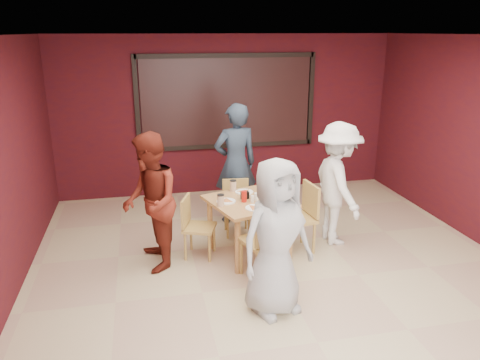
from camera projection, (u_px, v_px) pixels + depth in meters
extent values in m
plane|color=#C5B389|center=(283.00, 283.00, 5.52)|extent=(7.00, 7.00, 0.00)
cube|color=black|center=(227.00, 102.00, 8.22)|extent=(3.00, 0.02, 1.50)
cube|color=tan|center=(249.00, 201.00, 6.04)|extent=(1.20, 1.20, 0.04)
cylinder|color=tan|center=(210.00, 224.00, 6.30)|extent=(0.07, 0.07, 0.72)
cylinder|color=tan|center=(259.00, 214.00, 6.65)|extent=(0.07, 0.07, 0.72)
cylinder|color=tan|center=(238.00, 246.00, 5.65)|extent=(0.07, 0.07, 0.72)
cylinder|color=tan|center=(290.00, 233.00, 6.01)|extent=(0.07, 0.07, 0.72)
cylinder|color=white|center=(255.00, 208.00, 5.74)|extent=(0.24, 0.24, 0.01)
cone|color=#BF8743|center=(255.00, 207.00, 5.74)|extent=(0.22, 0.22, 0.02)
cylinder|color=#F4DFC2|center=(268.00, 205.00, 5.66)|extent=(0.09, 0.09, 0.14)
cylinder|color=black|center=(268.00, 199.00, 5.64)|extent=(0.09, 0.09, 0.01)
cylinder|color=white|center=(244.00, 192.00, 6.31)|extent=(0.24, 0.24, 0.01)
cone|color=#BF8743|center=(244.00, 191.00, 6.31)|extent=(0.22, 0.22, 0.02)
cylinder|color=#F4DFC2|center=(233.00, 186.00, 6.35)|extent=(0.09, 0.09, 0.14)
cylinder|color=black|center=(233.00, 181.00, 6.33)|extent=(0.09, 0.09, 0.01)
cylinder|color=white|center=(226.00, 201.00, 5.97)|extent=(0.24, 0.24, 0.01)
cone|color=#BF8743|center=(226.00, 200.00, 5.96)|extent=(0.22, 0.22, 0.02)
cylinder|color=#F4DFC2|center=(221.00, 201.00, 5.80)|extent=(0.09, 0.09, 0.14)
cylinder|color=black|center=(221.00, 195.00, 5.78)|extent=(0.09, 0.09, 0.01)
cylinder|color=white|center=(272.00, 198.00, 6.09)|extent=(0.24, 0.24, 0.01)
cone|color=#BF8743|center=(272.00, 197.00, 6.08)|extent=(0.22, 0.22, 0.02)
cylinder|color=#F4DFC2|center=(276.00, 189.00, 6.21)|extent=(0.09, 0.09, 0.14)
cylinder|color=black|center=(276.00, 184.00, 6.19)|extent=(0.09, 0.09, 0.01)
cylinder|color=silver|center=(256.00, 197.00, 6.00)|extent=(0.06, 0.06, 0.10)
cylinder|color=silver|center=(252.00, 199.00, 5.94)|extent=(0.05, 0.05, 0.08)
cylinder|color=#B6170D|center=(244.00, 196.00, 5.94)|extent=(0.07, 0.07, 0.15)
cube|color=black|center=(245.00, 195.00, 6.06)|extent=(0.11, 0.07, 0.10)
cube|color=tan|center=(263.00, 241.00, 5.53)|extent=(0.58, 0.58, 0.04)
cylinder|color=tan|center=(267.00, 250.00, 5.85)|extent=(0.04, 0.04, 0.45)
cylinder|color=tan|center=(241.00, 257.00, 5.67)|extent=(0.04, 0.04, 0.45)
cylinder|color=tan|center=(284.00, 263.00, 5.54)|extent=(0.04, 0.04, 0.45)
cylinder|color=tan|center=(257.00, 270.00, 5.36)|extent=(0.04, 0.04, 0.45)
cube|color=tan|center=(273.00, 227.00, 5.28)|extent=(0.45, 0.17, 0.44)
cube|color=tan|center=(237.00, 209.00, 6.76)|extent=(0.41, 0.41, 0.04)
cylinder|color=tan|center=(228.00, 226.00, 6.66)|extent=(0.03, 0.03, 0.37)
cylinder|color=tan|center=(249.00, 225.00, 6.70)|extent=(0.03, 0.03, 0.37)
cylinder|color=tan|center=(225.00, 218.00, 6.95)|extent=(0.03, 0.03, 0.37)
cylinder|color=tan|center=(246.00, 217.00, 6.99)|extent=(0.03, 0.03, 0.37)
cube|color=tan|center=(235.00, 191.00, 6.86)|extent=(0.38, 0.06, 0.36)
cube|color=tan|center=(200.00, 228.00, 6.08)|extent=(0.50, 0.50, 0.04)
cylinder|color=tan|center=(210.00, 248.00, 5.98)|extent=(0.03, 0.03, 0.38)
cylinder|color=tan|center=(214.00, 238.00, 6.28)|extent=(0.03, 0.03, 0.38)
cylinder|color=tan|center=(185.00, 247.00, 6.02)|extent=(0.03, 0.03, 0.38)
cylinder|color=tan|center=(191.00, 237.00, 6.32)|extent=(0.03, 0.03, 0.38)
cube|color=tan|center=(186.00, 211.00, 6.04)|extent=(0.17, 0.38, 0.37)
cube|color=tan|center=(296.00, 219.00, 6.23)|extent=(0.49, 0.49, 0.04)
cylinder|color=tan|center=(278.00, 232.00, 6.41)|extent=(0.04, 0.04, 0.44)
cylinder|color=tan|center=(289.00, 242.00, 6.09)|extent=(0.04, 0.04, 0.44)
cylinder|color=tan|center=(302.00, 228.00, 6.52)|extent=(0.04, 0.04, 0.44)
cylinder|color=tan|center=(314.00, 239.00, 6.20)|extent=(0.04, 0.04, 0.44)
cube|color=tan|center=(311.00, 199.00, 6.21)|extent=(0.09, 0.45, 0.42)
imported|color=#A5A5A5|center=(276.00, 238.00, 4.76)|extent=(0.95, 0.77, 1.67)
imported|color=#283648|center=(236.00, 164.00, 7.08)|extent=(0.73, 0.53, 1.84)
imported|color=maroon|center=(150.00, 202.00, 5.67)|extent=(0.72, 0.89, 1.72)
imported|color=white|center=(338.00, 184.00, 6.38)|extent=(0.65, 1.11, 1.70)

